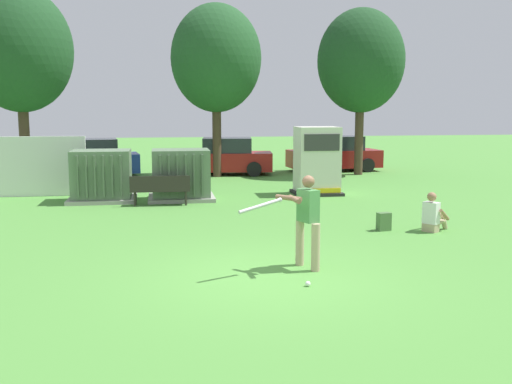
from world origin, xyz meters
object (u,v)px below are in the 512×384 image
transformer_mid_west (181,175)px  parked_car_right_of_center (335,155)px  backpack (384,222)px  parked_car_leftmost (89,159)px  generator_enclosure (317,161)px  sports_ball (308,284)px  batter (305,217)px  parked_car_left_of_center (225,157)px  park_bench (160,188)px  transformer_west (102,176)px  seated_spectator (433,216)px

transformer_mid_west → parked_car_right_of_center: size_ratio=0.48×
backpack → parked_car_leftmost: (-8.38, 12.39, 0.54)m
generator_enclosure → sports_ball: bearing=-105.5°
parked_car_right_of_center → batter: bearing=-108.3°
generator_enclosure → sports_ball: size_ratio=25.56×
batter → parked_car_left_of_center: bearing=89.6°
park_bench → sports_ball: size_ratio=20.15×
transformer_mid_west → backpack: (4.70, -5.59, -0.57)m
sports_ball → parked_car_leftmost: (-5.48, 16.49, 0.71)m
generator_enclosure → transformer_west: bearing=-176.7°
transformer_west → sports_ball: bearing=-66.3°
transformer_mid_west → seated_spectator: size_ratio=2.18×
generator_enclosure → park_bench: generator_enclosure is taller
park_bench → backpack: park_bench is taller
seated_spectator → parked_car_right_of_center: (1.48, 13.34, 0.38)m
parked_car_left_of_center → transformer_west: bearing=-124.3°
park_bench → transformer_mid_west: bearing=58.3°
generator_enclosure → parked_car_leftmost: bearing=142.8°
transformer_mid_west → backpack: size_ratio=4.77×
transformer_west → generator_enclosure: bearing=3.3°
generator_enclosure → backpack: bearing=-89.3°
parked_car_leftmost → parked_car_right_of_center: 11.03m
parked_car_left_of_center → parked_car_right_of_center: (5.21, 0.64, 0.00)m
park_bench → sports_ball: 8.98m
generator_enclosure → seated_spectator: 6.50m
generator_enclosure → parked_car_left_of_center: (-2.51, 6.35, -0.38)m
transformer_mid_west → parked_car_right_of_center: bearing=45.7°
parked_car_leftmost → parked_car_left_of_center: bearing=0.5°
parked_car_leftmost → transformer_west: bearing=-79.9°
park_bench → generator_enclosure: bearing=16.6°
transformer_mid_west → sports_ball: size_ratio=23.33×
parked_car_leftmost → sports_ball: bearing=-71.6°
generator_enclosure → seated_spectator: generator_enclosure is taller
sports_ball → parked_car_leftmost: parked_car_leftmost is taller
transformer_west → park_bench: transformer_west is taller
transformer_west → backpack: (7.19, -5.68, -0.57)m
transformer_west → seated_spectator: size_ratio=2.18×
seated_spectator → backpack: size_ratio=2.19×
transformer_mid_west → seated_spectator: transformer_mid_west is taller
parked_car_leftmost → parked_car_right_of_center: size_ratio=1.01×
transformer_west → parked_car_right_of_center: bearing=37.0°
transformer_mid_west → generator_enclosure: generator_enclosure is taller
park_bench → parked_car_leftmost: (-3.02, 7.87, 0.22)m
transformer_mid_west → sports_ball: bearing=-79.5°
transformer_mid_west → sports_ball: (1.80, -9.69, -0.74)m
parked_car_right_of_center → parked_car_leftmost: bearing=-176.4°
seated_spectator → parked_car_leftmost: 15.84m
transformer_west → batter: bearing=-62.6°
transformer_west → sports_ball: 10.71m
seated_spectator → backpack: seated_spectator is taller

